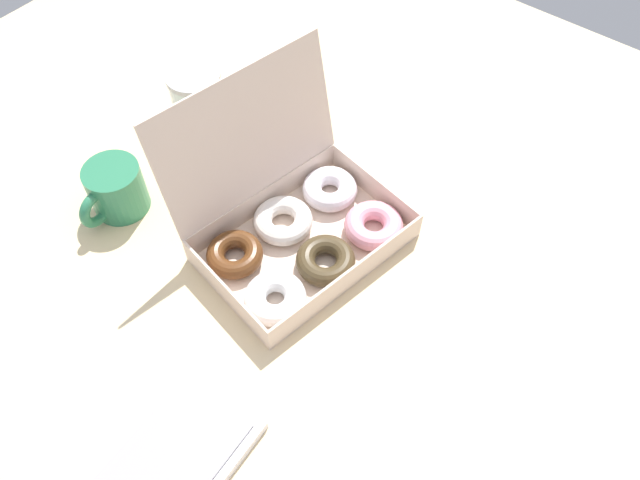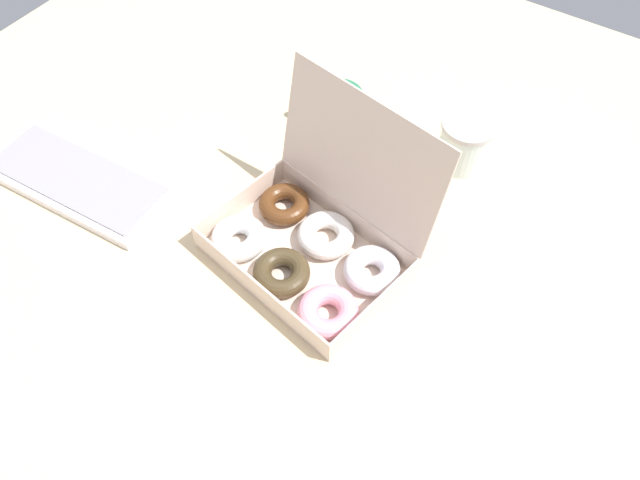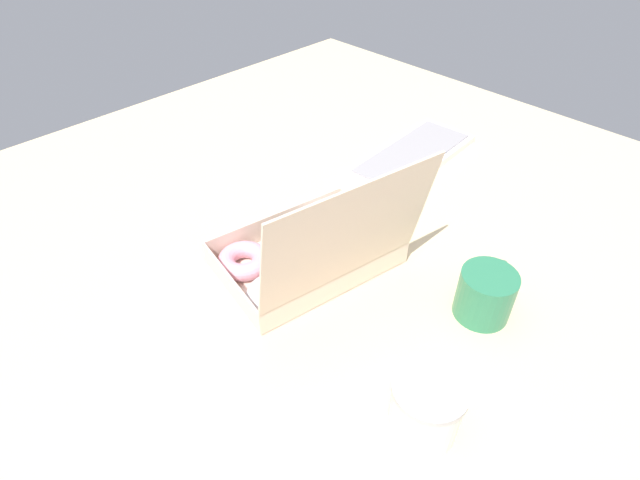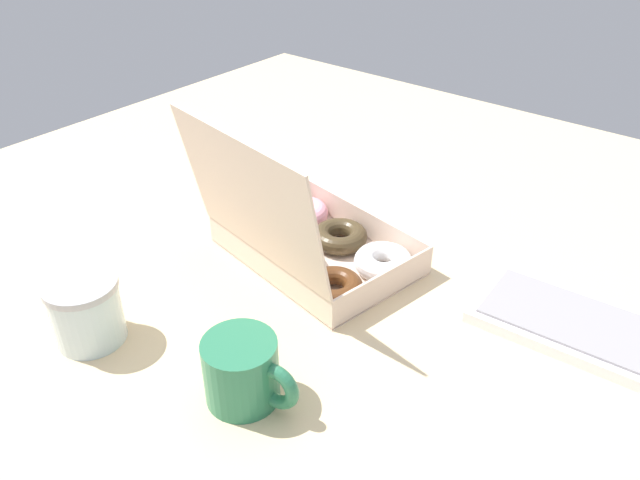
# 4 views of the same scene
# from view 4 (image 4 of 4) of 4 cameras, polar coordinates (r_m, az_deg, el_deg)

# --- Properties ---
(ground_plane) EXTENTS (1.80, 1.80, 0.02)m
(ground_plane) POSITION_cam_4_polar(r_m,az_deg,el_deg) (1.02, 0.84, -3.96)
(ground_plane) COLOR beige
(donut_box) EXTENTS (0.37, 0.32, 0.27)m
(donut_box) POSITION_cam_4_polar(r_m,az_deg,el_deg) (1.04, -0.94, -0.19)
(donut_box) COLOR beige
(donut_box) RESTS_ON ground_plane
(keyboard) EXTENTS (0.37, 0.17, 0.02)m
(keyboard) POSITION_cam_4_polar(r_m,az_deg,el_deg) (0.98, 24.59, -8.01)
(keyboard) COLOR white
(keyboard) RESTS_ON ground_plane
(coffee_mug) EXTENTS (0.13, 0.09, 0.09)m
(coffee_mug) POSITION_cam_4_polar(r_m,az_deg,el_deg) (0.79, -6.98, -11.80)
(coffee_mug) COLOR #2C7953
(coffee_mug) RESTS_ON ground_plane
(glass_jar) EXTENTS (0.10, 0.10, 0.10)m
(glass_jar) POSITION_cam_4_polar(r_m,az_deg,el_deg) (0.93, -20.59, -6.06)
(glass_jar) COLOR silver
(glass_jar) RESTS_ON ground_plane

